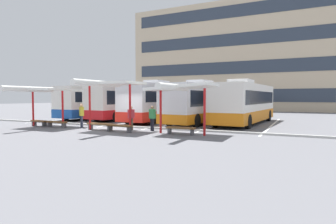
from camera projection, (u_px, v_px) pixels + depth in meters
name	position (u px, v px, depth m)	size (l,w,h in m)	color
ground_plane	(118.00, 128.00, 19.80)	(160.00, 160.00, 0.00)	slate
terminal_building	(233.00, 59.00, 51.10)	(34.25, 11.36, 20.73)	#C6B293
coach_bus_0	(103.00, 102.00, 30.08)	(3.32, 11.18, 3.56)	silver
coach_bus_1	(134.00, 102.00, 28.80)	(3.59, 11.48, 3.64)	silver
coach_bus_2	(164.00, 102.00, 26.62)	(2.64, 11.97, 3.66)	silver
coach_bus_3	(207.00, 103.00, 24.79)	(3.75, 12.61, 3.57)	silver
coach_bus_4	(245.00, 104.00, 23.35)	(3.42, 10.91, 3.56)	silver
lane_stripe_0	(83.00, 118.00, 30.18)	(0.16, 14.00, 0.01)	white
lane_stripe_1	(112.00, 119.00, 28.54)	(0.16, 14.00, 0.01)	white
lane_stripe_2	(145.00, 120.00, 26.90)	(0.16, 14.00, 0.01)	white
lane_stripe_3	(182.00, 122.00, 25.26)	(0.16, 14.00, 0.01)	white
lane_stripe_4	(224.00, 123.00, 23.62)	(0.16, 14.00, 0.01)	white
lane_stripe_5	(272.00, 125.00, 21.99)	(0.16, 14.00, 0.01)	white
waiting_shelter_0	(44.00, 90.00, 20.42)	(4.03, 5.16, 2.91)	red
bench_0	(39.00, 122.00, 21.19)	(1.63, 0.62, 0.45)	brown
bench_1	(57.00, 123.00, 20.41)	(1.82, 0.54, 0.45)	brown
waiting_shelter_1	(106.00, 85.00, 17.96)	(4.19, 4.40, 3.20)	red
bench_2	(100.00, 125.00, 18.86)	(1.87, 0.44, 0.45)	brown
bench_3	(119.00, 126.00, 17.80)	(1.86, 0.55, 0.45)	brown
waiting_shelter_2	(180.00, 88.00, 16.27)	(3.78, 4.31, 2.97)	red
bench_4	(181.00, 129.00, 16.47)	(1.72, 0.46, 0.45)	brown
platform_kerb	(125.00, 126.00, 20.54)	(44.00, 0.24, 0.12)	#ADADA8
waiting_passenger_0	(82.00, 114.00, 20.24)	(0.54, 0.46, 1.72)	#33384C
waiting_passenger_1	(131.00, 116.00, 18.75)	(0.28, 0.48, 1.58)	brown
waiting_passenger_2	(152.00, 117.00, 18.27)	(0.52, 0.41, 1.62)	black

